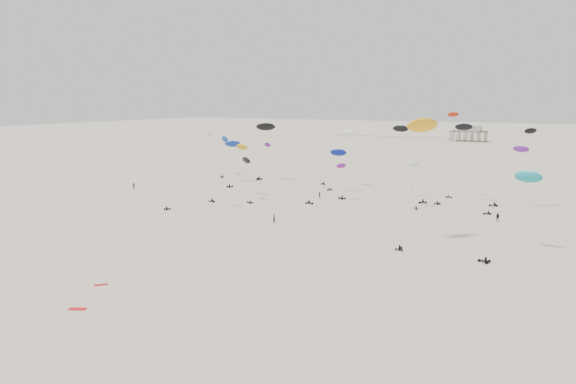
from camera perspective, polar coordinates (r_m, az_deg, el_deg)
The scene contains 28 objects.
ground_plane at distance 220.37m, azimuth 13.65°, elevation 2.42°, with size 900.00×900.00×0.00m, color beige.
pavilion_main at distance 368.44m, azimuth 17.90°, elevation 5.59°, with size 21.00×13.00×9.80m.
pier_fence at distance 380.95m, azimuth 10.12°, elevation 5.49°, with size 80.20×0.20×1.50m.
rig_0 at distance 137.00m, azimuth 11.72°, elevation 4.52°, with size 7.86×4.22×19.85m.
rig_1 at distance 135.78m, azimuth -9.20°, elevation 3.80°, with size 8.66×11.43×19.49m.
rig_2 at distance 147.07m, azimuth 22.15°, elevation 3.03°, with size 9.63×8.62×19.46m.
rig_3 at distance 169.62m, azimuth 4.46°, elevation 3.09°, with size 7.36×16.05×17.33m.
rig_4 at distance 170.22m, azimuth 5.70°, elevation 5.18°, with size 10.15×5.99×16.99m.
rig_5 at distance 148.52m, azimuth 16.97°, elevation 4.96°, with size 6.88×11.68×20.60m.
rig_6 at distance 194.37m, azimuth -6.48°, elevation 4.83°, with size 7.81×11.40×14.36m.
rig_7 at distance 182.42m, azimuth -2.46°, elevation 3.32°, with size 4.58×4.45×12.03m.
rig_8 at distance 181.65m, azimuth -2.35°, elevation 6.21°, with size 6.80×7.34×18.62m.
rig_10 at distance 156.75m, azimuth 5.21°, elevation 3.09°, with size 10.00×14.91×17.05m.
rig_11 at distance 142.23m, azimuth 3.76°, elevation 0.77°, with size 6.83×12.03×12.97m.
rig_12 at distance 144.29m, azimuth 21.97°, elevation 2.82°, with size 8.02×17.26×20.07m.
rig_13 at distance 104.36m, azimuth 22.61°, elevation 0.17°, with size 8.15×16.36×18.48m.
rig_14 at distance 151.41m, azimuth -5.24°, elevation 3.59°, with size 4.87×16.89×18.38m.
rig_15 at distance 106.69m, azimuth 13.35°, elevation 5.84°, with size 6.52×16.20×23.72m.
rig_16 at distance 176.46m, azimuth -5.68°, elevation 4.14°, with size 10.14×15.07×16.90m.
rig_17 at distance 145.61m, azimuth -4.21°, elevation 2.58°, with size 7.57×8.28×11.88m.
rig_18 at distance 156.15m, azimuth 16.29°, elevation 5.09°, with size 3.61×7.34×22.59m.
rig_19 at distance 150.87m, azimuth 12.94°, elevation 1.34°, with size 8.49×13.82×14.00m.
spectator_0 at distance 118.55m, azimuth -1.42°, elevation -3.16°, with size 0.81×0.56×2.22m, color black.
spectator_1 at distance 127.88m, azimuth 20.52°, elevation -2.83°, with size 1.10×0.64×2.24m, color black.
spectator_2 at distance 169.80m, azimuth -15.39°, elevation 0.33°, with size 1.20×0.65×2.04m, color black.
spectator_3 at distance 148.73m, azimuth 3.23°, elevation -0.59°, with size 0.71×0.49×1.95m, color black.
grounded_kite_a at distance 75.84m, azimuth -20.61°, elevation -11.09°, with size 2.20×0.90×0.08m, color red.
grounded_kite_b at distance 84.08m, azimuth -18.48°, elevation -8.95°, with size 1.80×0.70×0.07m, color red.
Camera 1 is at (52.60, -12.45, 25.76)m, focal length 35.00 mm.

